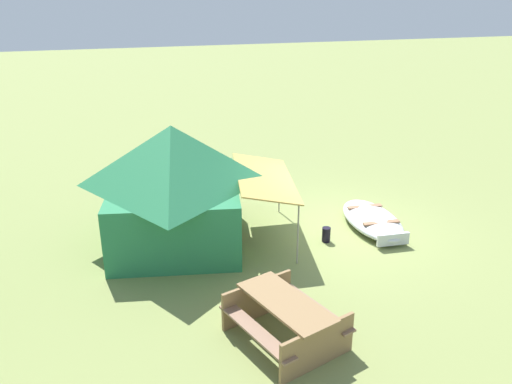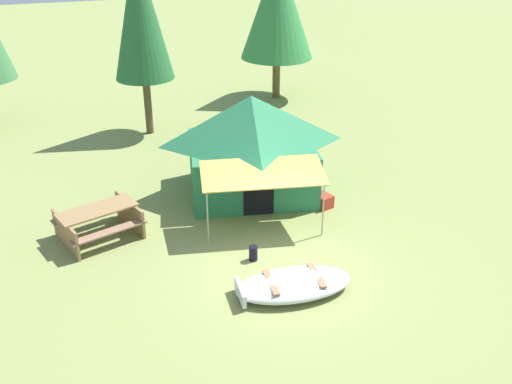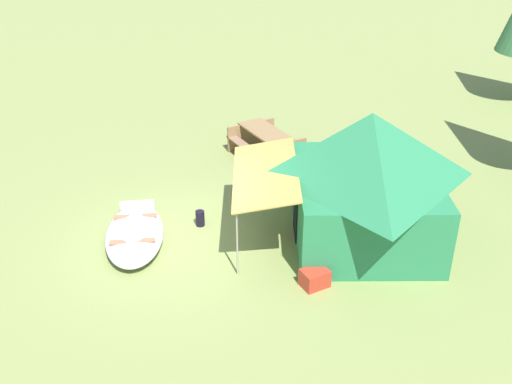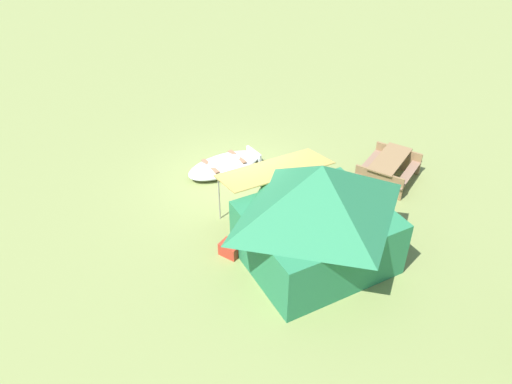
{
  "view_description": "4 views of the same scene",
  "coord_description": "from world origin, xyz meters",
  "px_view_note": "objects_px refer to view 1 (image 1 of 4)",
  "views": [
    {
      "loc": [
        -10.43,
        5.02,
        5.5
      ],
      "look_at": [
        0.22,
        1.96,
        1.09
      ],
      "focal_mm": 36.93,
      "sensor_mm": 36.0,
      "label": 1
    },
    {
      "loc": [
        -3.87,
        -9.79,
        7.11
      ],
      "look_at": [
        -0.21,
        1.3,
        1.26
      ],
      "focal_mm": 40.84,
      "sensor_mm": 36.0,
      "label": 2
    },
    {
      "loc": [
        10.34,
        -0.31,
        6.65
      ],
      "look_at": [
        0.16,
        1.6,
        1.07
      ],
      "focal_mm": 41.55,
      "sensor_mm": 36.0,
      "label": 3
    },
    {
      "loc": [
        7.11,
        9.92,
        8.34
      ],
      "look_at": [
        0.58,
        1.61,
        0.86
      ],
      "focal_mm": 34.99,
      "sensor_mm": 36.0,
      "label": 4
    }
  ],
  "objects_px": {
    "cooler_box": "(223,203)",
    "fuel_can": "(326,235)",
    "beached_rowboat": "(372,220)",
    "canvas_cabin_tent": "(175,183)",
    "picnic_table": "(285,316)"
  },
  "relations": [
    {
      "from": "cooler_box",
      "to": "fuel_can",
      "type": "bearing_deg",
      "value": -143.63
    },
    {
      "from": "beached_rowboat",
      "to": "canvas_cabin_tent",
      "type": "relative_size",
      "value": 0.54
    },
    {
      "from": "cooler_box",
      "to": "fuel_can",
      "type": "distance_m",
      "value": 3.09
    },
    {
      "from": "fuel_can",
      "to": "canvas_cabin_tent",
      "type": "bearing_deg",
      "value": 72.79
    },
    {
      "from": "picnic_table",
      "to": "cooler_box",
      "type": "distance_m",
      "value": 5.62
    },
    {
      "from": "canvas_cabin_tent",
      "to": "picnic_table",
      "type": "xyz_separation_m",
      "value": [
        -4.13,
        -1.18,
        -0.94
      ]
    },
    {
      "from": "beached_rowboat",
      "to": "fuel_can",
      "type": "relative_size",
      "value": 7.24
    },
    {
      "from": "canvas_cabin_tent",
      "to": "fuel_can",
      "type": "relative_size",
      "value": 13.5
    },
    {
      "from": "beached_rowboat",
      "to": "canvas_cabin_tent",
      "type": "bearing_deg",
      "value": 82.55
    },
    {
      "from": "beached_rowboat",
      "to": "picnic_table",
      "type": "bearing_deg",
      "value": 135.69
    },
    {
      "from": "canvas_cabin_tent",
      "to": "fuel_can",
      "type": "xyz_separation_m",
      "value": [
        -1.0,
        -3.24,
        -1.23
      ]
    },
    {
      "from": "beached_rowboat",
      "to": "fuel_can",
      "type": "distance_m",
      "value": 1.43
    },
    {
      "from": "fuel_can",
      "to": "cooler_box",
      "type": "bearing_deg",
      "value": 36.37
    },
    {
      "from": "canvas_cabin_tent",
      "to": "fuel_can",
      "type": "bearing_deg",
      "value": -107.21
    },
    {
      "from": "beached_rowboat",
      "to": "picnic_table",
      "type": "relative_size",
      "value": 1.15
    }
  ]
}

